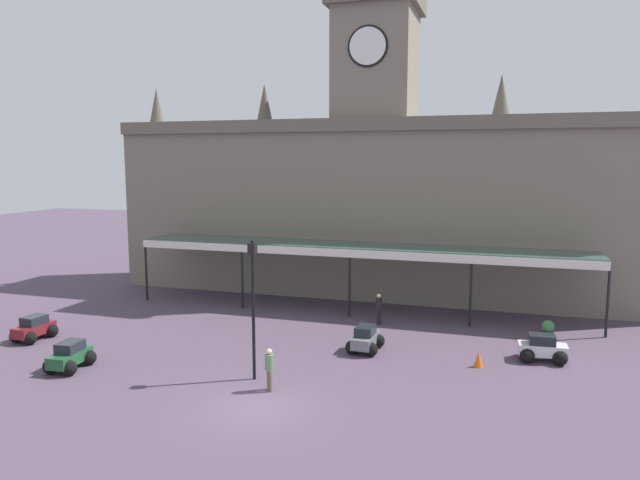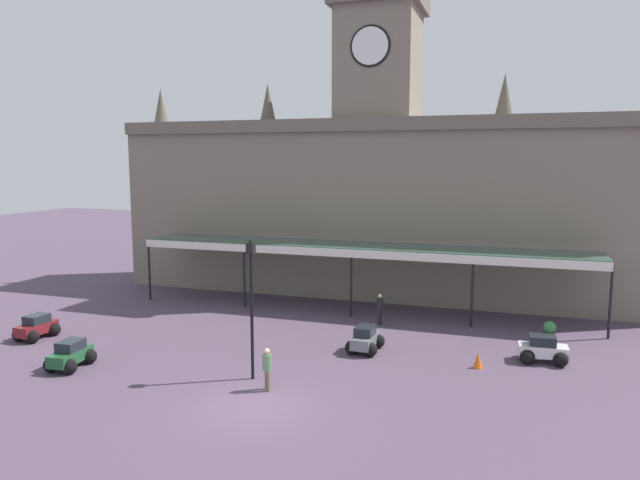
% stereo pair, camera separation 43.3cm
% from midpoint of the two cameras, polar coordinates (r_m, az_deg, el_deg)
% --- Properties ---
extents(ground_plane, '(140.00, 140.00, 0.00)m').
position_cam_midpoint_polar(ground_plane, '(22.12, -6.66, -15.78)').
color(ground_plane, '#513F53').
extents(station_building, '(34.20, 5.73, 19.08)m').
position_cam_midpoint_polar(station_building, '(38.81, 4.97, 4.33)').
color(station_building, slate).
rests_on(station_building, ground).
extents(entrance_canopy, '(26.63, 3.26, 3.92)m').
position_cam_midpoint_polar(entrance_canopy, '(34.21, 3.07, -0.73)').
color(entrance_canopy, '#38564C').
rests_on(entrance_canopy, ground).
extents(car_green_sedan, '(1.62, 2.11, 1.19)m').
position_cam_midpoint_polar(car_green_sedan, '(27.68, -23.40, -10.38)').
color(car_green_sedan, '#1E512D').
rests_on(car_green_sedan, ground).
extents(car_white_sedan, '(2.10, 1.60, 1.19)m').
position_cam_midpoint_polar(car_white_sedan, '(28.13, 20.26, -9.92)').
color(car_white_sedan, silver).
rests_on(car_white_sedan, ground).
extents(car_maroon_sedan, '(1.59, 2.09, 1.19)m').
position_cam_midpoint_polar(car_maroon_sedan, '(32.72, -26.22, -7.78)').
color(car_maroon_sedan, maroon).
rests_on(car_maroon_sedan, ground).
extents(car_grey_sedan, '(1.57, 2.08, 1.19)m').
position_cam_midpoint_polar(car_grey_sedan, '(27.85, 3.96, -9.63)').
color(car_grey_sedan, slate).
rests_on(car_grey_sedan, ground).
extents(pedestrian_crossing_forecourt, '(0.34, 0.39, 1.67)m').
position_cam_midpoint_polar(pedestrian_crossing_forecourt, '(32.12, 5.30, -6.53)').
color(pedestrian_crossing_forecourt, black).
rests_on(pedestrian_crossing_forecourt, ground).
extents(pedestrian_beside_cars, '(0.34, 0.36, 1.67)m').
position_cam_midpoint_polar(pedestrian_beside_cars, '(23.22, -5.46, -12.19)').
color(pedestrian_beside_cars, brown).
rests_on(pedestrian_beside_cars, ground).
extents(victorian_lamppost, '(0.30, 0.30, 5.71)m').
position_cam_midpoint_polar(victorian_lamppost, '(23.72, -7.00, -5.28)').
color(victorian_lamppost, black).
rests_on(victorian_lamppost, ground).
extents(traffic_cone, '(0.40, 0.40, 0.68)m').
position_cam_midpoint_polar(traffic_cone, '(26.60, 14.59, -11.08)').
color(traffic_cone, orange).
rests_on(traffic_cone, ground).
extents(planter_near_kerb, '(0.60, 0.60, 0.96)m').
position_cam_midpoint_polar(planter_near_kerb, '(31.51, 20.76, -8.08)').
color(planter_near_kerb, '#47423D').
rests_on(planter_near_kerb, ground).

